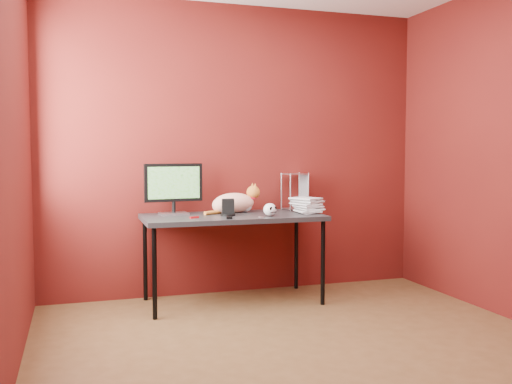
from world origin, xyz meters
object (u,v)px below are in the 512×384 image
object	(u,v)px
desk	(233,221)
skull_mug	(270,210)
speaker	(228,208)
book_stack	(299,127)
cat	(234,203)
monitor	(174,186)

from	to	relation	value
desk	skull_mug	size ratio (longest dim) A/B	13.02
skull_mug	speaker	distance (m)	0.35
book_stack	speaker	bearing A→B (deg)	-178.60
skull_mug	book_stack	world-z (taller)	book_stack
skull_mug	desk	bearing A→B (deg)	128.43
speaker	book_stack	xyz separation A→B (m)	(0.64, 0.02, 0.68)
desk	cat	distance (m)	0.22
speaker	book_stack	world-z (taller)	book_stack
speaker	book_stack	bearing A→B (deg)	13.11
desk	skull_mug	distance (m)	0.34
speaker	cat	bearing A→B (deg)	74.06
monitor	skull_mug	world-z (taller)	monitor
desk	monitor	distance (m)	0.58
monitor	speaker	xyz separation A→B (m)	(0.42, -0.21, -0.18)
speaker	desk	bearing A→B (deg)	55.06
cat	speaker	size ratio (longest dim) A/B	3.82
speaker	book_stack	size ratio (longest dim) A/B	0.09
skull_mug	speaker	world-z (taller)	speaker
monitor	skull_mug	distance (m)	0.84
monitor	cat	bearing A→B (deg)	-6.52
desk	speaker	size ratio (longest dim) A/B	10.66
desk	book_stack	bearing A→B (deg)	-3.31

